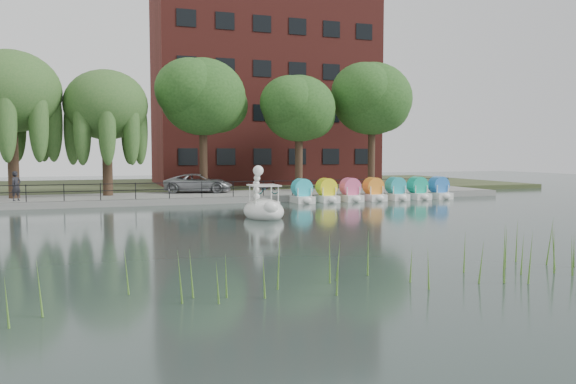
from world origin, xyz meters
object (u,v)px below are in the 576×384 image
pedestrian (16,184)px  swan_boat (263,206)px  minivan (198,182)px  bicycle (267,187)px

pedestrian → swan_boat: (12.16, -9.54, -0.83)m
minivan → pedestrian: pedestrian is taller
pedestrian → swan_boat: 15.48m
minivan → swan_boat: swan_boat is taller
swan_boat → minivan: bearing=95.4°
minivan → pedestrian: size_ratio=2.76×
bicycle → pedestrian: pedestrian is taller
bicycle → swan_boat: (-3.13, -9.68, -0.34)m
bicycle → swan_boat: swan_boat is taller
bicycle → pedestrian: 15.29m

